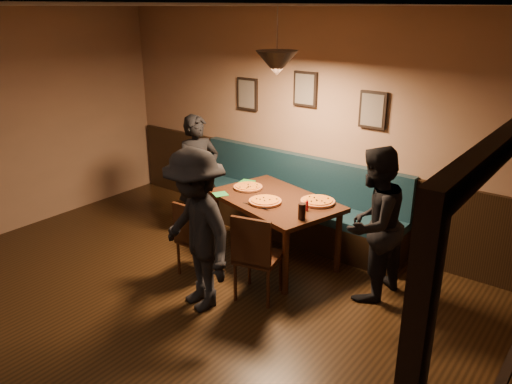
# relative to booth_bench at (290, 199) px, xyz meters

# --- Properties ---
(floor) EXTENTS (7.00, 7.00, 0.00)m
(floor) POSITION_rel_booth_bench_xyz_m (0.00, -3.20, -0.50)
(floor) COLOR black
(floor) RESTS_ON ground
(ceiling) EXTENTS (7.00, 7.00, 0.00)m
(ceiling) POSITION_rel_booth_bench_xyz_m (0.00, -3.20, 2.30)
(ceiling) COLOR silver
(ceiling) RESTS_ON ground
(wall_back) EXTENTS (6.00, 0.00, 6.00)m
(wall_back) POSITION_rel_booth_bench_xyz_m (0.00, 0.30, 0.90)
(wall_back) COLOR #8C704F
(wall_back) RESTS_ON ground
(wall_right) EXTENTS (0.00, 7.00, 7.00)m
(wall_right) POSITION_rel_booth_bench_xyz_m (3.00, -3.20, 0.90)
(wall_right) COLOR #8C704F
(wall_right) RESTS_ON ground
(wainscot) EXTENTS (5.88, 0.06, 1.00)m
(wainscot) POSITION_rel_booth_bench_xyz_m (0.00, 0.27, 0.00)
(wainscot) COLOR black
(wainscot) RESTS_ON ground
(booth_bench) EXTENTS (3.00, 0.60, 1.00)m
(booth_bench) POSITION_rel_booth_bench_xyz_m (0.00, 0.00, 0.00)
(booth_bench) COLOR #0F232D
(booth_bench) RESTS_ON ground
(window_frame) EXTENTS (0.06, 2.56, 1.86)m
(window_frame) POSITION_rel_booth_bench_xyz_m (2.96, -2.70, 1.00)
(window_frame) COLOR black
(window_frame) RESTS_ON wall_right
(window_glass) EXTENTS (0.00, 2.40, 2.40)m
(window_glass) POSITION_rel_booth_bench_xyz_m (2.93, -2.70, 1.00)
(window_glass) COLOR black
(window_glass) RESTS_ON wall_right
(picture_left) EXTENTS (0.32, 0.04, 0.42)m
(picture_left) POSITION_rel_booth_bench_xyz_m (-0.90, 0.27, 1.20)
(picture_left) COLOR black
(picture_left) RESTS_ON wall_back
(picture_center) EXTENTS (0.32, 0.04, 0.42)m
(picture_center) POSITION_rel_booth_bench_xyz_m (0.00, 0.27, 1.35)
(picture_center) COLOR black
(picture_center) RESTS_ON wall_back
(picture_right) EXTENTS (0.32, 0.04, 0.42)m
(picture_right) POSITION_rel_booth_bench_xyz_m (0.90, 0.27, 1.20)
(picture_right) COLOR black
(picture_right) RESTS_ON wall_back
(pendant_lamp) EXTENTS (0.44, 0.44, 0.25)m
(pendant_lamp) POSITION_rel_booth_bench_xyz_m (0.24, -0.69, 1.75)
(pendant_lamp) COLOR black
(pendant_lamp) RESTS_ON ceiling
(dining_table) EXTENTS (1.62, 1.26, 0.77)m
(dining_table) POSITION_rel_booth_bench_xyz_m (0.24, -0.69, -0.12)
(dining_table) COLOR black
(dining_table) RESTS_ON floor
(chair_near_left) EXTENTS (0.39, 0.39, 0.86)m
(chair_near_left) POSITION_rel_booth_bench_xyz_m (-0.25, -1.43, -0.07)
(chair_near_left) COLOR black
(chair_near_left) RESTS_ON floor
(chair_near_right) EXTENTS (0.50, 0.50, 0.93)m
(chair_near_right) POSITION_rel_booth_bench_xyz_m (0.56, -1.42, -0.03)
(chair_near_right) COLOR black
(chair_near_right) RESTS_ON floor
(diner_left) EXTENTS (0.54, 0.66, 1.55)m
(diner_left) POSITION_rel_booth_bench_xyz_m (-1.00, -0.62, 0.28)
(diner_left) COLOR black
(diner_left) RESTS_ON floor
(diner_right) EXTENTS (0.69, 0.83, 1.57)m
(diner_right) POSITION_rel_booth_bench_xyz_m (1.44, -0.71, 0.29)
(diner_right) COLOR black
(diner_right) RESTS_ON floor
(diner_front) EXTENTS (1.17, 0.89, 1.61)m
(diner_front) POSITION_rel_booth_bench_xyz_m (0.19, -1.90, 0.30)
(diner_front) COLOR black
(diner_front) RESTS_ON floor
(pizza_a) EXTENTS (0.38, 0.38, 0.04)m
(pizza_a) POSITION_rel_booth_bench_xyz_m (-0.20, -0.61, 0.29)
(pizza_a) COLOR orange
(pizza_a) RESTS_ON dining_table
(pizza_b) EXTENTS (0.42, 0.42, 0.04)m
(pizza_b) POSITION_rel_booth_bench_xyz_m (0.23, -0.86, 0.29)
(pizza_b) COLOR orange
(pizza_b) RESTS_ON dining_table
(pizza_c) EXTENTS (0.48, 0.48, 0.04)m
(pizza_c) POSITION_rel_booth_bench_xyz_m (0.69, -0.51, 0.29)
(pizza_c) COLOR #BF5624
(pizza_c) RESTS_ON dining_table
(soda_glass) EXTENTS (0.08, 0.08, 0.17)m
(soda_glass) POSITION_rel_booth_bench_xyz_m (0.79, -0.99, 0.35)
(soda_glass) COLOR black
(soda_glass) RESTS_ON dining_table
(tabasco_bottle) EXTENTS (0.04, 0.04, 0.13)m
(tabasco_bottle) POSITION_rel_booth_bench_xyz_m (0.71, -0.77, 0.33)
(tabasco_bottle) COLOR #A10518
(tabasco_bottle) RESTS_ON dining_table
(napkin_a) EXTENTS (0.20, 0.20, 0.01)m
(napkin_a) POSITION_rel_booth_bench_xyz_m (-0.36, -0.44, 0.27)
(napkin_a) COLOR #1F762F
(napkin_a) RESTS_ON dining_table
(napkin_b) EXTENTS (0.21, 0.21, 0.01)m
(napkin_b) POSITION_rel_booth_bench_xyz_m (-0.33, -0.96, 0.27)
(napkin_b) COLOR #207A33
(napkin_b) RESTS_ON dining_table
(cutlery_set) EXTENTS (0.21, 0.03, 0.00)m
(cutlery_set) POSITION_rel_booth_bench_xyz_m (0.22, -1.02, 0.27)
(cutlery_set) COLOR silver
(cutlery_set) RESTS_ON dining_table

